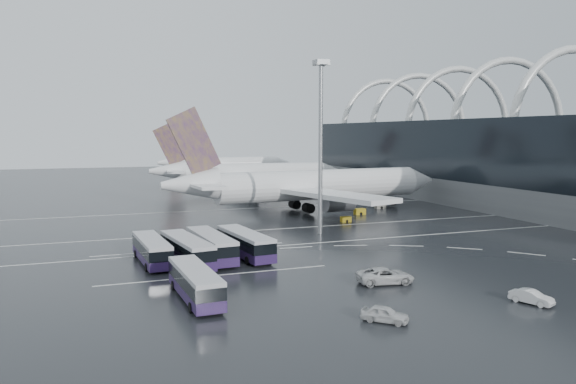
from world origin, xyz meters
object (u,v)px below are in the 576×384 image
object	(u,v)px
floodlight_mast	(321,126)
gse_cart_belly_b	(380,206)
van_curve_a	(385,276)
airliner_gate_b	(246,174)
airliner_main	(306,186)
bus_row_near_d	(245,243)
bus_row_far_a	(195,282)
van_curve_b	(385,314)
gse_cart_belly_c	(346,219)
gse_cart_belly_a	(360,212)
van_curve_c	(531,297)
bus_row_near_c	(211,245)
bus_row_near_b	(187,250)
airliner_gate_c	(224,165)
bus_row_near_a	(152,250)

from	to	relation	value
floodlight_mast	gse_cart_belly_b	size ratio (longest dim) A/B	12.11
van_curve_a	airliner_gate_b	bearing A→B (deg)	1.63
airliner_main	gse_cart_belly_b	bearing A→B (deg)	-8.81
bus_row_near_d	bus_row_far_a	size ratio (longest dim) A/B	1.08
van_curve_a	floodlight_mast	distance (m)	36.39
van_curve_b	gse_cart_belly_c	distance (m)	56.94
bus_row_far_a	gse_cart_belly_a	xyz separation A→B (m)	(43.69, 47.45, -1.14)
floodlight_mast	van_curve_c	bearing A→B (deg)	-84.90
floodlight_mast	gse_cart_belly_c	xyz separation A→B (m)	(9.59, 9.65, -17.55)
floodlight_mast	gse_cart_belly_b	distance (m)	39.08
bus_row_near_c	floodlight_mast	xyz separation A→B (m)	(21.48, 12.66, 16.18)
airliner_main	bus_row_far_a	distance (m)	65.71
van_curve_a	gse_cart_belly_b	distance (m)	63.82
bus_row_near_b	bus_row_near_c	bearing A→B (deg)	-72.75
van_curve_c	floodlight_mast	bearing A→B (deg)	72.66
bus_row_near_b	gse_cart_belly_a	xyz separation A→B (m)	(41.68, 31.74, -1.27)
bus_row_near_d	van_curve_b	world-z (taller)	bus_row_near_d
gse_cart_belly_b	airliner_gate_c	bearing A→B (deg)	95.69
airliner_gate_c	bus_row_near_c	world-z (taller)	airliner_gate_c
airliner_gate_c	gse_cart_belly_a	world-z (taller)	airliner_gate_c
gse_cart_belly_b	van_curve_c	bearing A→B (deg)	-107.68
van_curve_b	van_curve_c	xyz separation A→B (m)	(16.35, -0.36, -0.04)
airliner_main	van_curve_a	xyz separation A→B (m)	(-13.80, -57.06, -4.61)
bus_row_near_b	bus_row_near_d	size ratio (longest dim) A/B	1.00
bus_row_near_a	bus_row_near_d	world-z (taller)	bus_row_near_d
airliner_gate_c	bus_row_near_b	xyz separation A→B (m)	(-40.05, -141.69, -2.78)
van_curve_b	gse_cart_belly_b	distance (m)	76.91
airliner_gate_b	bus_row_near_d	bearing A→B (deg)	-99.64
bus_row_near_a	airliner_main	bearing A→B (deg)	-47.92
airliner_gate_b	van_curve_b	xyz separation A→B (m)	(-20.54, -115.35, -4.24)
bus_row_near_a	van_curve_c	distance (m)	45.33
airliner_gate_c	van_curve_c	size ratio (longest dim) A/B	12.49
bus_row_near_d	van_curve_c	distance (m)	36.80
van_curve_b	gse_cart_belly_c	bearing A→B (deg)	21.74
airliner_gate_c	gse_cart_belly_c	world-z (taller)	airliner_gate_c
airliner_main	van_curve_b	world-z (taller)	airliner_main
airliner_main	airliner_gate_c	world-z (taller)	airliner_main
gse_cart_belly_a	gse_cart_belly_c	distance (m)	10.54
airliner_main	bus_row_near_a	world-z (taller)	airliner_main
airliner_main	airliner_gate_c	distance (m)	102.15
van_curve_c	floodlight_mast	distance (m)	46.72
gse_cart_belly_a	van_curve_c	bearing A→B (deg)	-101.92
bus_row_near_b	bus_row_near_c	size ratio (longest dim) A/B	1.00
bus_row_near_a	bus_row_near_b	xyz separation A→B (m)	(4.18, -2.07, 0.11)
van_curve_b	gse_cart_belly_b	size ratio (longest dim) A/B	1.80
gse_cart_belly_c	gse_cart_belly_b	bearing A→B (deg)	42.64
gse_cart_belly_c	gse_cart_belly_a	bearing A→B (deg)	47.86
van_curve_a	gse_cart_belly_a	xyz separation A→B (m)	(22.51, 49.02, -0.28)
van_curve_c	gse_cart_belly_c	world-z (taller)	van_curve_c
bus_row_near_a	bus_row_near_d	bearing A→B (deg)	-95.84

